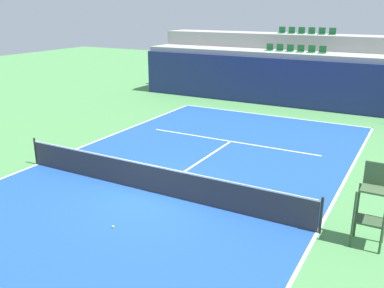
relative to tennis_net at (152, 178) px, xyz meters
name	(u,v)px	position (x,y,z in m)	size (l,w,h in m)	color
ground_plane	(153,192)	(0.00, 0.00, -0.51)	(80.00, 80.00, 0.00)	#4C8C4C
court_surface	(153,192)	(0.00, 0.00, -0.50)	(11.00, 24.00, 0.01)	#1E4C99
baseline_far	(270,115)	(0.00, 11.95, -0.50)	(11.00, 0.10, 0.00)	white
sideline_left	(38,164)	(-5.45, 0.00, -0.50)	(0.10, 24.00, 0.00)	white
sideline_right	(317,232)	(5.45, 0.00, -0.50)	(0.10, 24.00, 0.00)	white
service_line_far	(231,141)	(0.00, 6.40, -0.50)	(8.26, 0.10, 0.00)	white
centre_service_line	(198,163)	(0.00, 3.20, -0.50)	(0.10, 6.40, 0.00)	white
back_wall	(286,83)	(0.00, 14.62, 0.95)	(20.22, 0.30, 2.92)	navy
stands_tier_lower	(293,78)	(0.00, 15.97, 1.10)	(20.22, 2.40, 3.22)	#9E9E99
stands_tier_upper	(303,66)	(0.00, 18.37, 1.58)	(20.22, 2.40, 4.18)	#9E9E99
seating_row_lower	(295,50)	(0.00, 16.07, 2.84)	(3.81, 0.44, 0.44)	#1E6633
seating_row_upper	(306,32)	(0.00, 18.47, 3.80)	(3.81, 0.44, 0.44)	#1E6633
tennis_net	(152,178)	(0.00, 0.00, 0.00)	(11.08, 0.08, 1.07)	black
umpire_chair	(372,203)	(6.70, 0.06, 0.68)	(0.76, 0.66, 2.20)	#334C2D
tennis_ball_1	(113,227)	(0.36, -2.52, -0.47)	(0.07, 0.07, 0.07)	#CCE033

